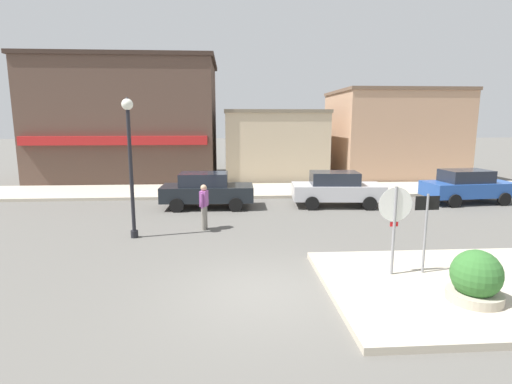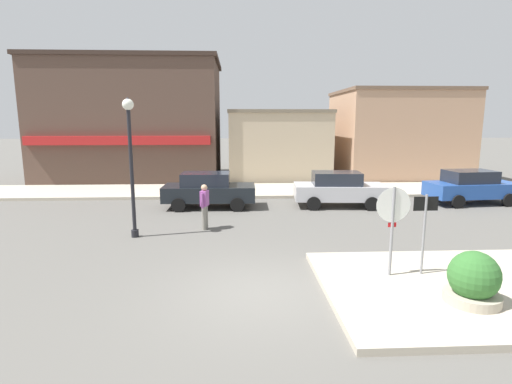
{
  "view_description": "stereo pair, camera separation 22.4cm",
  "coord_description": "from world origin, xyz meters",
  "px_view_note": "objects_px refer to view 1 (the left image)",
  "views": [
    {
      "loc": [
        -0.77,
        -8.35,
        3.81
      ],
      "look_at": [
        0.09,
        4.5,
        1.5
      ],
      "focal_mm": 28.0,
      "sensor_mm": 36.0,
      "label": 1
    },
    {
      "loc": [
        -0.54,
        -8.36,
        3.81
      ],
      "look_at": [
        0.09,
        4.5,
        1.5
      ],
      "focal_mm": 28.0,
      "sensor_mm": 36.0,
      "label": 2
    }
  ],
  "objects_px": {
    "pedestrian_crossing_near": "(204,205)",
    "parked_car_nearest": "(207,190)",
    "one_way_sign": "(426,226)",
    "parked_car_third": "(467,186)",
    "parked_car_second": "(337,188)",
    "stop_sign": "(394,219)",
    "lamp_post": "(130,148)",
    "planter": "(475,282)"
  },
  "relations": [
    {
      "from": "stop_sign",
      "to": "lamp_post",
      "type": "distance_m",
      "value": 8.24
    },
    {
      "from": "stop_sign",
      "to": "lamp_post",
      "type": "height_order",
      "value": "lamp_post"
    },
    {
      "from": "planter",
      "to": "parked_car_third",
      "type": "bearing_deg",
      "value": 59.46
    },
    {
      "from": "parked_car_second",
      "to": "lamp_post",
      "type": "bearing_deg",
      "value": -150.97
    },
    {
      "from": "one_way_sign",
      "to": "pedestrian_crossing_near",
      "type": "xyz_separation_m",
      "value": [
        -5.59,
        4.84,
        -0.46
      ]
    },
    {
      "from": "stop_sign",
      "to": "lamp_post",
      "type": "relative_size",
      "value": 0.51
    },
    {
      "from": "lamp_post",
      "to": "parked_car_second",
      "type": "height_order",
      "value": "lamp_post"
    },
    {
      "from": "planter",
      "to": "parked_car_nearest",
      "type": "bearing_deg",
      "value": 121.01
    },
    {
      "from": "planter",
      "to": "parked_car_third",
      "type": "height_order",
      "value": "parked_car_third"
    },
    {
      "from": "parked_car_nearest",
      "to": "planter",
      "type": "bearing_deg",
      "value": -58.99
    },
    {
      "from": "parked_car_nearest",
      "to": "pedestrian_crossing_near",
      "type": "bearing_deg",
      "value": -88.23
    },
    {
      "from": "parked_car_third",
      "to": "pedestrian_crossing_near",
      "type": "distance_m",
      "value": 12.58
    },
    {
      "from": "stop_sign",
      "to": "parked_car_third",
      "type": "height_order",
      "value": "stop_sign"
    },
    {
      "from": "lamp_post",
      "to": "parked_car_second",
      "type": "bearing_deg",
      "value": 29.03
    },
    {
      "from": "parked_car_nearest",
      "to": "pedestrian_crossing_near",
      "type": "height_order",
      "value": "pedestrian_crossing_near"
    },
    {
      "from": "parked_car_second",
      "to": "parked_car_third",
      "type": "relative_size",
      "value": 0.99
    },
    {
      "from": "planter",
      "to": "parked_car_nearest",
      "type": "xyz_separation_m",
      "value": [
        -6.02,
        10.02,
        0.25
      ]
    },
    {
      "from": "one_way_sign",
      "to": "lamp_post",
      "type": "bearing_deg",
      "value": 153.08
    },
    {
      "from": "parked_car_nearest",
      "to": "pedestrian_crossing_near",
      "type": "distance_m",
      "value": 3.6
    },
    {
      "from": "parked_car_second",
      "to": "pedestrian_crossing_near",
      "type": "height_order",
      "value": "pedestrian_crossing_near"
    },
    {
      "from": "parked_car_second",
      "to": "stop_sign",
      "type": "bearing_deg",
      "value": -96.13
    },
    {
      "from": "parked_car_nearest",
      "to": "parked_car_third",
      "type": "relative_size",
      "value": 0.97
    },
    {
      "from": "one_way_sign",
      "to": "parked_car_third",
      "type": "xyz_separation_m",
      "value": [
        6.38,
        8.69,
        -0.52
      ]
    },
    {
      "from": "pedestrian_crossing_near",
      "to": "planter",
      "type": "bearing_deg",
      "value": -47.36
    },
    {
      "from": "lamp_post",
      "to": "parked_car_nearest",
      "type": "bearing_deg",
      "value": 64.37
    },
    {
      "from": "pedestrian_crossing_near",
      "to": "parked_car_nearest",
      "type": "bearing_deg",
      "value": 91.77
    },
    {
      "from": "parked_car_second",
      "to": "pedestrian_crossing_near",
      "type": "distance_m",
      "value": 6.72
    },
    {
      "from": "planter",
      "to": "parked_car_second",
      "type": "height_order",
      "value": "parked_car_second"
    },
    {
      "from": "one_way_sign",
      "to": "parked_car_nearest",
      "type": "height_order",
      "value": "one_way_sign"
    },
    {
      "from": "one_way_sign",
      "to": "parked_car_second",
      "type": "relative_size",
      "value": 0.51
    },
    {
      "from": "stop_sign",
      "to": "one_way_sign",
      "type": "height_order",
      "value": "stop_sign"
    },
    {
      "from": "stop_sign",
      "to": "parked_car_nearest",
      "type": "relative_size",
      "value": 0.57
    },
    {
      "from": "pedestrian_crossing_near",
      "to": "lamp_post",
      "type": "bearing_deg",
      "value": -159.13
    },
    {
      "from": "parked_car_third",
      "to": "pedestrian_crossing_near",
      "type": "bearing_deg",
      "value": -162.16
    },
    {
      "from": "one_way_sign",
      "to": "parked_car_third",
      "type": "bearing_deg",
      "value": 53.72
    },
    {
      "from": "planter",
      "to": "pedestrian_crossing_near",
      "type": "distance_m",
      "value": 8.73
    },
    {
      "from": "planter",
      "to": "parked_car_second",
      "type": "bearing_deg",
      "value": 91.23
    },
    {
      "from": "lamp_post",
      "to": "one_way_sign",
      "type": "bearing_deg",
      "value": -26.92
    },
    {
      "from": "stop_sign",
      "to": "parked_car_third",
      "type": "bearing_deg",
      "value": 50.59
    },
    {
      "from": "parked_car_second",
      "to": "one_way_sign",
      "type": "bearing_deg",
      "value": -90.71
    },
    {
      "from": "stop_sign",
      "to": "parked_car_nearest",
      "type": "distance_m",
      "value": 9.83
    },
    {
      "from": "one_way_sign",
      "to": "planter",
      "type": "distance_m",
      "value": 1.79
    }
  ]
}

